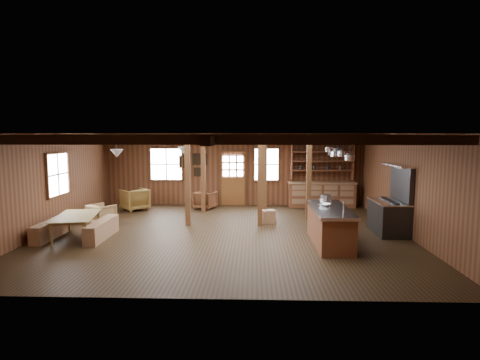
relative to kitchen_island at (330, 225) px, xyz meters
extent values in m
cube|color=black|center=(-2.74, 0.99, -0.49)|extent=(10.00, 9.00, 0.02)
cube|color=black|center=(-2.74, 0.99, 2.33)|extent=(10.00, 9.00, 0.02)
cube|color=#502A17|center=(-7.75, 0.99, 0.92)|extent=(0.02, 9.00, 2.80)
cube|color=#502A17|center=(2.27, 0.99, 0.92)|extent=(0.02, 9.00, 2.80)
cube|color=#502A17|center=(-2.74, 5.50, 0.92)|extent=(10.00, 0.02, 2.80)
cube|color=#502A17|center=(-2.74, -3.52, 0.92)|extent=(10.00, 0.02, 2.80)
cube|color=black|center=(-2.74, -2.51, 2.20)|extent=(9.80, 0.12, 0.18)
cube|color=black|center=(-2.74, -1.01, 2.20)|extent=(9.80, 0.12, 0.18)
cube|color=black|center=(-2.74, 0.49, 2.20)|extent=(9.80, 0.12, 0.18)
cube|color=black|center=(-2.74, 1.99, 2.20)|extent=(9.80, 0.12, 0.18)
cube|color=black|center=(-2.74, 3.49, 2.20)|extent=(9.80, 0.12, 0.18)
cube|color=black|center=(-2.74, 4.79, 2.20)|extent=(9.80, 0.12, 0.18)
cube|color=black|center=(-2.74, 0.99, 2.20)|extent=(0.18, 8.82, 0.18)
cube|color=#462714|center=(-3.94, 1.99, 0.92)|extent=(0.15, 0.15, 2.80)
cube|color=#462714|center=(-3.74, 4.19, 0.92)|extent=(0.15, 0.15, 2.80)
cube|color=#462714|center=(-1.74, 1.99, 0.92)|extent=(0.15, 0.15, 2.80)
cube|color=#462714|center=(-1.54, 4.19, 0.92)|extent=(0.15, 0.15, 2.80)
cube|color=#462714|center=(-0.14, 2.99, 0.92)|extent=(0.15, 0.15, 2.80)
cube|color=brown|center=(-2.74, 5.44, 0.07)|extent=(0.90, 0.06, 1.10)
cube|color=#462714|center=(-3.22, 5.44, 0.57)|extent=(0.06, 0.08, 2.10)
cube|color=#462714|center=(-2.26, 5.44, 0.57)|extent=(0.06, 0.08, 2.10)
cube|color=#462714|center=(-2.74, 5.44, 1.64)|extent=(1.02, 0.08, 0.06)
cube|color=white|center=(-2.74, 5.44, 1.07)|extent=(0.84, 0.02, 0.90)
cube|color=white|center=(-5.34, 5.45, 1.12)|extent=(1.20, 0.02, 1.20)
cube|color=#462714|center=(-5.34, 5.45, 1.12)|extent=(1.32, 0.06, 1.32)
cube|color=white|center=(-1.44, 5.45, 1.12)|extent=(0.90, 0.02, 1.20)
cube|color=#462714|center=(-1.44, 5.45, 1.12)|extent=(1.02, 0.06, 1.32)
cube|color=white|center=(-7.70, 1.49, 1.12)|extent=(0.02, 1.20, 1.20)
cube|color=#462714|center=(-7.70, 1.49, 1.12)|extent=(0.14, 1.24, 1.32)
cube|color=white|center=(-4.04, 5.45, 1.32)|extent=(0.50, 0.03, 0.40)
cube|color=black|center=(-4.04, 5.44, 1.32)|extent=(0.55, 0.02, 0.45)
cube|color=white|center=(-4.64, 5.45, 1.22)|extent=(0.35, 0.03, 0.45)
cube|color=black|center=(-4.64, 5.44, 1.22)|extent=(0.40, 0.02, 0.50)
cube|color=white|center=(-4.04, 5.45, 0.82)|extent=(0.40, 0.03, 0.30)
cube|color=black|center=(-4.04, 5.44, 0.82)|extent=(0.45, 0.02, 0.35)
cube|color=brown|center=(0.66, 5.19, -0.03)|extent=(2.50, 0.55, 0.90)
cube|color=brown|center=(0.66, 5.17, 0.45)|extent=(2.55, 0.60, 0.06)
cube|color=brown|center=(0.66, 5.24, 0.92)|extent=(2.30, 0.35, 0.04)
cube|color=brown|center=(0.66, 5.24, 1.27)|extent=(2.30, 0.35, 0.04)
cube|color=brown|center=(0.66, 5.24, 1.62)|extent=(2.30, 0.35, 0.04)
cube|color=brown|center=(-0.49, 5.24, 1.27)|extent=(0.04, 0.35, 1.40)
cube|color=brown|center=(1.81, 5.24, 1.27)|extent=(0.04, 0.35, 1.40)
cylinder|color=#2C2D2F|center=(-5.74, 0.99, 2.10)|extent=(0.02, 0.02, 0.45)
cone|color=white|center=(-5.74, 0.99, 1.77)|extent=(0.36, 0.36, 0.22)
cylinder|color=#2C2D2F|center=(-4.24, 2.99, 2.10)|extent=(0.02, 0.02, 0.45)
cone|color=white|center=(-4.24, 2.99, 1.77)|extent=(0.36, 0.36, 0.22)
cylinder|color=#2C2D2F|center=(0.43, 1.29, 2.07)|extent=(0.04, 3.00, 0.04)
cylinder|color=#2C2D2F|center=(0.44, -0.06, 1.93)|extent=(0.01, 0.01, 0.28)
cylinder|color=silver|center=(0.44, -0.06, 1.73)|extent=(0.23, 0.23, 0.14)
cylinder|color=#2C2D2F|center=(0.53, 0.33, 1.94)|extent=(0.01, 0.01, 0.26)
cylinder|color=#2C2D2F|center=(0.53, 0.33, 1.74)|extent=(0.18, 0.18, 0.14)
cylinder|color=#2C2D2F|center=(0.40, 0.71, 1.96)|extent=(0.01, 0.01, 0.21)
cylinder|color=silver|center=(0.40, 0.71, 1.79)|extent=(0.19, 0.19, 0.14)
cylinder|color=#2C2D2F|center=(0.37, 1.10, 1.99)|extent=(0.01, 0.01, 0.16)
cylinder|color=#2C2D2F|center=(0.37, 1.10, 1.84)|extent=(0.22, 0.22, 0.14)
cylinder|color=#2C2D2F|center=(0.40, 1.48, 1.94)|extent=(0.01, 0.01, 0.27)
cylinder|color=silver|center=(0.40, 1.48, 1.74)|extent=(0.26, 0.26, 0.14)
cylinder|color=#2C2D2F|center=(0.53, 1.87, 1.93)|extent=(0.01, 0.01, 0.28)
cylinder|color=#2C2D2F|center=(0.53, 1.87, 1.72)|extent=(0.23, 0.23, 0.14)
cylinder|color=#2C2D2F|center=(0.35, 2.25, 1.99)|extent=(0.01, 0.01, 0.17)
cylinder|color=silver|center=(0.35, 2.25, 1.84)|extent=(0.25, 0.25, 0.14)
cylinder|color=#2C2D2F|center=(0.52, 2.64, 1.93)|extent=(0.01, 0.01, 0.28)
cylinder|color=#2C2D2F|center=(0.52, 2.64, 1.72)|extent=(0.24, 0.24, 0.14)
cube|color=brown|center=(0.00, 0.00, -0.05)|extent=(0.80, 2.40, 0.86)
cube|color=silver|center=(0.00, 0.00, 0.42)|extent=(0.88, 2.50, 0.08)
cylinder|color=#2C2D2F|center=(0.00, -0.60, 0.42)|extent=(0.44, 0.44, 0.06)
cylinder|color=silver|center=(0.20, -0.60, 0.57)|extent=(0.03, 0.03, 0.30)
cube|color=brown|center=(-1.47, 2.36, -0.28)|extent=(0.51, 0.41, 0.41)
cube|color=#2C2D2F|center=(1.86, 1.16, -0.03)|extent=(0.79, 1.48, 0.89)
cube|color=silver|center=(1.86, 1.16, 0.43)|extent=(0.81, 1.50, 0.04)
cube|color=#2C2D2F|center=(2.18, 1.16, 0.95)|extent=(0.12, 1.48, 0.98)
cube|color=silver|center=(2.06, 1.16, 1.44)|extent=(0.40, 1.58, 0.05)
imported|color=olive|center=(-6.64, 0.35, -0.17)|extent=(1.29, 1.92, 0.62)
cube|color=brown|center=(-7.39, 0.35, -0.25)|extent=(0.32, 1.69, 0.47)
cube|color=brown|center=(-6.00, 0.35, -0.24)|extent=(0.33, 1.75, 0.48)
imported|color=brown|center=(-6.28, 4.31, -0.08)|extent=(1.21, 1.21, 0.79)
imported|color=brown|center=(-3.74, 4.67, -0.16)|extent=(0.90, 0.91, 0.65)
imported|color=olive|center=(-6.64, 1.99, -0.16)|extent=(0.95, 0.95, 0.63)
cylinder|color=silver|center=(0.06, 0.97, 0.55)|extent=(0.31, 0.31, 0.18)
imported|color=silver|center=(-0.10, 0.19, 0.50)|extent=(0.38, 0.38, 0.07)
camera|label=1|loc=(-1.94, -10.02, 2.33)|focal=30.00mm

